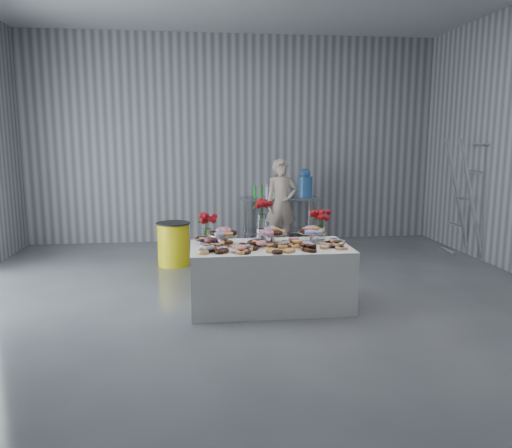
{
  "coord_description": "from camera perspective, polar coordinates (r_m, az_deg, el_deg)",
  "views": [
    {
      "loc": [
        -0.77,
        -5.39,
        2.02
      ],
      "look_at": [
        -0.03,
        0.71,
        0.97
      ],
      "focal_mm": 35.0,
      "sensor_mm": 36.0,
      "label": 1
    }
  ],
  "objects": [
    {
      "name": "stepladder",
      "position": [
        9.15,
        22.71,
        2.7
      ],
      "size": [
        0.75,
        0.51,
        2.04
      ],
      "primitive_type": null,
      "rotation": [
        0.0,
        -0.26,
        0.0
      ],
      "color": "silver",
      "rests_on": "ground"
    },
    {
      "name": "trash_barrel",
      "position": [
        8.12,
        -9.39,
        -2.26
      ],
      "size": [
        0.55,
        0.55,
        0.7
      ],
      "rotation": [
        0.0,
        0.0,
        0.4
      ],
      "color": "yellow",
      "rests_on": "ground"
    },
    {
      "name": "water_jug",
      "position": [
        9.76,
        5.64,
        4.55
      ],
      "size": [
        0.28,
        0.28,
        0.55
      ],
      "color": "#3A77C6",
      "rests_on": "prep_table"
    },
    {
      "name": "person",
      "position": [
        9.24,
        2.91,
        2.28
      ],
      "size": [
        0.65,
        0.47,
        1.66
      ],
      "primitive_type": "imported",
      "rotation": [
        0.0,
        0.0,
        0.12
      ],
      "color": "#CC8C93",
      "rests_on": "ground"
    },
    {
      "name": "cake_stand_mid",
      "position": [
        6.12,
        1.87,
        -0.92
      ],
      "size": [
        0.36,
        0.36,
        0.17
      ],
      "color": "silver",
      "rests_on": "display_table"
    },
    {
      "name": "ground",
      "position": [
        5.81,
        1.12,
        -10.63
      ],
      "size": [
        9.0,
        9.0,
        0.0
      ],
      "primitive_type": "plane",
      "color": "#3D3F45",
      "rests_on": "ground"
    },
    {
      "name": "cake_stand_right",
      "position": [
        6.22,
        6.43,
        -0.81
      ],
      "size": [
        0.36,
        0.36,
        0.17
      ],
      "color": "silver",
      "rests_on": "display_table"
    },
    {
      "name": "danish_pile",
      "position": [
        6.0,
        8.94,
        -2.08
      ],
      "size": [
        0.48,
        0.48,
        0.11
      ],
      "primitive_type": null,
      "color": "silver",
      "rests_on": "display_table"
    },
    {
      "name": "bouquet_right",
      "position": [
        6.37,
        7.45,
        0.84
      ],
      "size": [
        0.26,
        0.26,
        0.42
      ],
      "color": "white",
      "rests_on": "display_table"
    },
    {
      "name": "prep_table",
      "position": [
        9.73,
        2.71,
        1.42
      ],
      "size": [
        1.5,
        0.6,
        0.9
      ],
      "color": "silver",
      "rests_on": "ground"
    },
    {
      "name": "cake_stand_left",
      "position": [
        6.06,
        -3.75,
        -1.05
      ],
      "size": [
        0.36,
        0.36,
        0.17
      ],
      "color": "silver",
      "rests_on": "display_table"
    },
    {
      "name": "display_table",
      "position": [
        6.08,
        1.59,
        -5.97
      ],
      "size": [
        1.9,
        1.0,
        0.75
      ],
      "primitive_type": "cube",
      "rotation": [
        0.0,
        0.0,
        0.0
      ],
      "color": "white",
      "rests_on": "ground"
    },
    {
      "name": "donut_mounds",
      "position": [
        5.94,
        1.68,
        -2.19
      ],
      "size": [
        1.81,
        0.8,
        0.09
      ],
      "primitive_type": null,
      "rotation": [
        0.0,
        0.0,
        0.0
      ],
      "color": "#E08F52",
      "rests_on": "display_table"
    },
    {
      "name": "bouquet_center",
      "position": [
        6.26,
        0.69,
        1.54
      ],
      "size": [
        0.26,
        0.26,
        0.57
      ],
      "color": "silver",
      "rests_on": "display_table"
    },
    {
      "name": "bouquet_left",
      "position": [
        6.12,
        -5.69,
        0.52
      ],
      "size": [
        0.26,
        0.26,
        0.42
      ],
      "color": "white",
      "rests_on": "display_table"
    },
    {
      "name": "drink_bottles",
      "position": [
        9.53,
        0.93,
        3.78
      ],
      "size": [
        0.54,
        0.08,
        0.27
      ],
      "primitive_type": null,
      "color": "#268C33",
      "rests_on": "prep_table"
    },
    {
      "name": "room_walls",
      "position": [
        5.52,
        -1.82,
        16.16
      ],
      "size": [
        8.04,
        9.04,
        4.02
      ],
      "color": "gray",
      "rests_on": "ground"
    }
  ]
}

